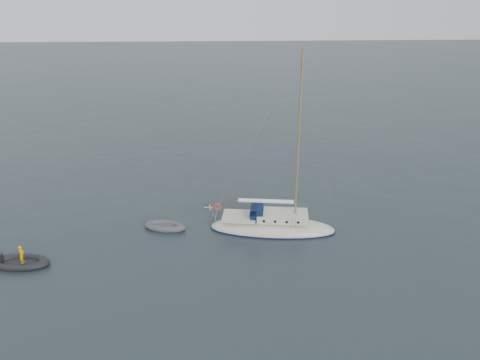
{
  "coord_description": "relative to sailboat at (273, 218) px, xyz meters",
  "views": [
    {
      "loc": [
        -0.84,
        -26.14,
        14.13
      ],
      "look_at": [
        0.92,
        0.0,
        3.98
      ],
      "focal_mm": 35.0,
      "sensor_mm": 36.0,
      "label": 1
    }
  ],
  "objects": [
    {
      "name": "dinghy",
      "position": [
        -7.05,
        0.7,
        -0.74
      ],
      "size": [
        2.84,
        1.28,
        0.41
      ],
      "rotation": [
        0.0,
        0.0,
        -0.28
      ],
      "color": "#434347",
      "rests_on": "ground"
    },
    {
      "name": "sailboat",
      "position": [
        0.0,
        0.0,
        0.0
      ],
      "size": [
        8.55,
        2.56,
        12.17
      ],
      "rotation": [
        0.0,
        0.0,
        -0.15
      ],
      "color": "beige",
      "rests_on": "ground"
    },
    {
      "name": "rib",
      "position": [
        -14.9,
        -3.31,
        -0.72
      ],
      "size": [
        3.44,
        1.56,
        1.25
      ],
      "rotation": [
        0.0,
        0.0,
        -0.1
      ],
      "color": "black",
      "rests_on": "ground"
    },
    {
      "name": "ground",
      "position": [
        -3.12,
        -1.01,
        -0.92
      ],
      "size": [
        300.0,
        300.0,
        0.0
      ],
      "primitive_type": "plane",
      "color": "black",
      "rests_on": "ground"
    }
  ]
}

